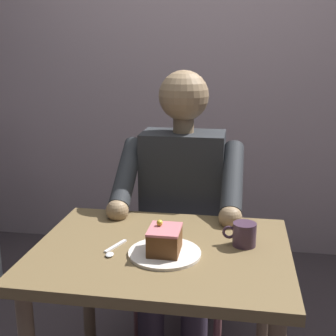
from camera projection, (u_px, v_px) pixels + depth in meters
cafe_rear_panel at (207, 27)px, 2.88m from camera, size 6.40×0.12×3.00m
dining_table at (162, 277)px, 1.52m from camera, size 0.85×0.65×0.72m
chair at (185, 233)px, 2.15m from camera, size 0.42×0.42×0.91m
seated_person at (180, 212)px, 1.95m from camera, size 0.53×0.58×1.28m
dessert_plate at (165, 253)px, 1.44m from camera, size 0.24×0.24×0.01m
cake_slice at (165, 240)px, 1.43m from camera, size 0.10×0.12×0.10m
coffee_cup at (244, 234)px, 1.50m from camera, size 0.11×0.08×0.08m
dessert_spoon at (112, 251)px, 1.46m from camera, size 0.05×0.14×0.01m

